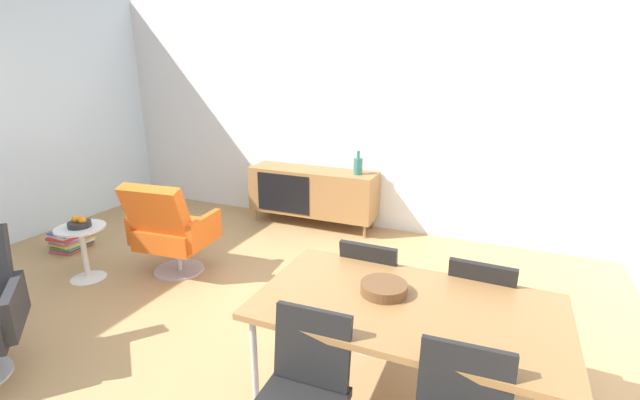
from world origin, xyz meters
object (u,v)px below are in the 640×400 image
object	(u,v)px
side_table_round	(83,247)
wooden_bowl_on_table	(384,288)
dining_table	(407,311)
vase_cobalt	(358,166)
dining_chair_back_right	(479,310)
sideboard	(313,192)
dining_chair_front_left	(303,397)
dining_chair_back_left	(373,289)
lounge_chair_red	(170,229)
magazine_stack	(71,239)
fruit_bowl	(79,223)

from	to	relation	value
side_table_round	wooden_bowl_on_table	bearing A→B (deg)	-8.60
side_table_round	dining_table	bearing A→B (deg)	-9.26
vase_cobalt	wooden_bowl_on_table	bearing A→B (deg)	-68.40
vase_cobalt	dining_chair_back_right	size ratio (longest dim) A/B	0.32
sideboard	dining_chair_front_left	bearing A→B (deg)	-66.36
dining_chair_back_right	side_table_round	size ratio (longest dim) A/B	1.65
vase_cobalt	dining_table	bearing A→B (deg)	-66.16
dining_chair_back_left	side_table_round	size ratio (longest dim) A/B	1.65
dining_chair_back_left	vase_cobalt	bearing A→B (deg)	111.46
lounge_chair_red	side_table_round	world-z (taller)	lounge_chair_red
dining_chair_back_right	magazine_stack	bearing A→B (deg)	174.88
sideboard	dining_chair_back_right	bearing A→B (deg)	-45.10
dining_chair_back_left	dining_chair_front_left	size ratio (longest dim) A/B	1.00
magazine_stack	dining_chair_back_right	bearing A→B (deg)	-5.12
dining_chair_back_right	fruit_bowl	distance (m)	3.49
fruit_bowl	side_table_round	bearing A→B (deg)	-85.12
wooden_bowl_on_table	dining_chair_back_right	bearing A→B (deg)	45.32
magazine_stack	vase_cobalt	bearing A→B (deg)	32.72
sideboard	vase_cobalt	world-z (taller)	vase_cobalt
dining_chair_back_left	magazine_stack	distance (m)	3.60
dining_chair_back_right	vase_cobalt	bearing A→B (deg)	125.80
dining_table	lounge_chair_red	distance (m)	2.62
side_table_round	lounge_chair_red	bearing A→B (deg)	30.14
sideboard	fruit_bowl	world-z (taller)	sideboard
dining_chair_back_left	fruit_bowl	world-z (taller)	dining_chair_back_left
vase_cobalt	magazine_stack	size ratio (longest dim) A/B	0.69
wooden_bowl_on_table	vase_cobalt	bearing A→B (deg)	111.60
side_table_round	magazine_stack	distance (m)	0.90
vase_cobalt	dining_chair_back_left	bearing A→B (deg)	-68.54
sideboard	vase_cobalt	size ratio (longest dim) A/B	5.78
vase_cobalt	dining_chair_back_right	xyz separation A→B (m)	(1.54, -2.13, -0.35)
dining_chair_back_left	magazine_stack	size ratio (longest dim) A/B	2.14
vase_cobalt	magazine_stack	world-z (taller)	vase_cobalt
dining_table	fruit_bowl	world-z (taller)	dining_table
wooden_bowl_on_table	side_table_round	xyz separation A→B (m)	(-3.00, 0.45, -0.45)
dining_table	fruit_bowl	bearing A→B (deg)	170.74
dining_chair_front_left	dining_chair_back_right	bearing A→B (deg)	57.96
dining_chair_front_left	fruit_bowl	distance (m)	2.99
vase_cobalt	wooden_bowl_on_table	size ratio (longest dim) A/B	1.06
dining_chair_back_left	sideboard	bearing A→B (deg)	123.75
dining_table	sideboard	bearing A→B (deg)	123.42
dining_chair_back_right	dining_chair_back_left	size ratio (longest dim) A/B	1.00
wooden_bowl_on_table	lounge_chair_red	xyz separation A→B (m)	(-2.30, 0.86, -0.30)
side_table_round	fruit_bowl	distance (m)	0.23
dining_chair_back_left	dining_chair_front_left	distance (m)	1.12
dining_table	wooden_bowl_on_table	size ratio (longest dim) A/B	6.15
sideboard	magazine_stack	xyz separation A→B (m)	(-2.14, -1.75, -0.33)
dining_chair_back_right	lounge_chair_red	bearing A→B (deg)	172.70
dining_table	lounge_chair_red	world-z (taller)	lounge_chair_red
dining_chair_back_left	fruit_bowl	size ratio (longest dim) A/B	4.28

